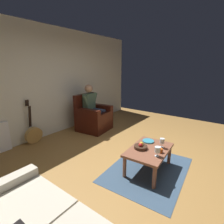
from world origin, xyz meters
The scene contains 12 objects.
ground_plane centered at (0.00, 0.00, 0.00)m, with size 6.84×6.84×0.00m, color olive.
wall_back centered at (0.00, -2.67, 1.36)m, with size 6.10×0.06×2.73m, color beige.
rug centered at (0.23, 0.16, 0.00)m, with size 1.60×1.20×0.01m, color #34495F.
armchair centered at (-0.65, -1.97, 0.35)m, with size 0.89×0.88×1.01m.
person_seated centered at (-0.65, -1.96, 0.70)m, with size 0.63×0.63×1.28m.
coffee_table centered at (0.23, 0.16, 0.34)m, with size 0.94×0.66×0.40m.
guitar centered at (0.85, -2.46, 0.23)m, with size 0.39×0.23×1.03m.
wine_glass_near centered at (0.38, 0.36, 0.51)m, with size 0.09×0.09×0.16m.
wine_glass_far centered at (0.05, 0.31, 0.51)m, with size 0.08×0.08×0.17m.
fruit_bowl centered at (0.30, 0.03, 0.44)m, with size 0.23×0.23×0.11m.
decorative_dish centered at (-0.02, 0.02, 0.41)m, with size 0.21×0.21×0.02m, color teal.
candle_jar centered at (0.24, 0.36, 0.44)m, with size 0.08×0.08×0.07m, color #A84211.
Camera 1 is at (2.70, 1.23, 1.75)m, focal length 27.19 mm.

